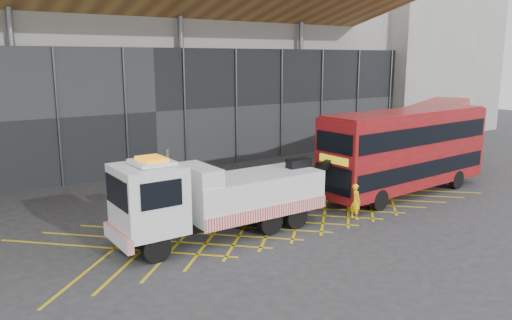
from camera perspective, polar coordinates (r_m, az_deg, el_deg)
ground_plane at (r=22.57m, az=-4.15°, el=-7.49°), size 120.00×120.00×0.00m
road_markings at (r=24.25m, az=2.41°, el=-6.09°), size 23.16×7.16×0.01m
construction_building at (r=38.98m, az=-16.04°, el=13.54°), size 55.00×23.97×18.00m
east_building at (r=54.94m, az=17.08°, el=13.86°), size 15.00×12.00×20.00m
recovery_truck at (r=20.73m, az=-4.58°, el=-4.19°), size 10.80×2.59×3.78m
bus_towed at (r=28.29m, az=16.80°, el=1.31°), size 11.44×3.24×4.60m
bus_second at (r=35.35m, az=19.83°, el=2.96°), size 10.97×6.88×4.46m
worker at (r=23.68m, az=11.26°, el=-4.64°), size 0.41×0.62×1.68m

